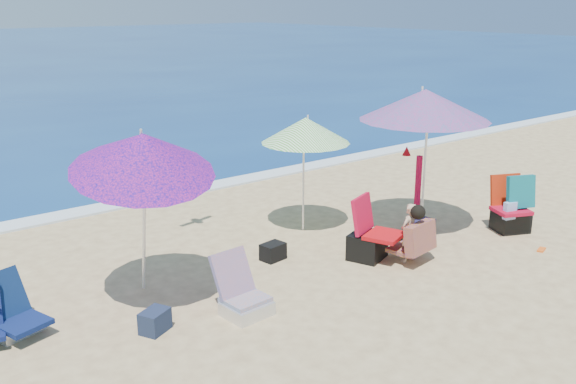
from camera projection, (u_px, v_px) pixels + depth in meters
ground at (356, 290)px, 8.09m from camera, size 120.00×120.00×0.00m
foam at (163, 196)px, 11.92m from camera, size 120.00×0.50×0.04m
umbrella_turquoise at (425, 105)px, 9.65m from camera, size 2.26×2.26×2.25m
umbrella_striped at (306, 130)px, 9.81m from camera, size 1.37×1.37×1.81m
umbrella_blue at (143, 153)px, 7.20m from camera, size 1.91×1.96×2.25m
furled_umbrella at (415, 184)px, 10.15m from camera, size 0.20×0.38×1.29m
chair_navy at (14, 318)px, 6.99m from camera, size 0.64×0.79×0.67m
chair_rainbow at (243, 298)px, 7.45m from camera, size 0.54×0.67×0.69m
camp_chair_left at (369, 240)px, 9.00m from camera, size 0.71×0.82×0.89m
camp_chair_right at (512, 211)px, 10.05m from camera, size 0.76×0.70×0.93m
person_center at (413, 234)px, 8.83m from camera, size 0.60×0.58×0.84m
bag_navy_a at (155, 321)px, 7.04m from camera, size 0.39×0.35×0.25m
bag_black_a at (273, 252)px, 9.00m from camera, size 0.35×0.28×0.24m
bag_navy_b at (421, 229)px, 9.83m from camera, size 0.42×0.35×0.28m
bag_black_b at (406, 241)px, 9.50m from camera, size 0.26×0.21×0.18m
orange_item at (541, 250)px, 9.36m from camera, size 0.20×0.14×0.03m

